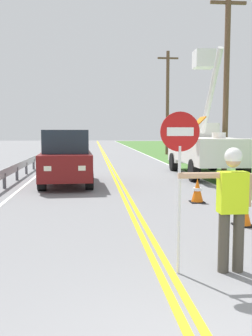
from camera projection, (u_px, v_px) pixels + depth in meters
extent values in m
cube|color=yellow|center=(108.00, 165.00, 22.81)|extent=(0.11, 110.00, 0.01)
cube|color=yellow|center=(111.00, 165.00, 22.82)|extent=(0.11, 110.00, 0.01)
cube|color=silver|center=(168.00, 165.00, 23.13)|extent=(0.12, 110.00, 0.01)
cube|color=silver|center=(49.00, 166.00, 22.49)|extent=(0.12, 110.00, 0.01)
cylinder|color=#474238|center=(238.00, 242.00, 5.51)|extent=(0.16, 0.16, 0.88)
cylinder|color=#474238|center=(224.00, 243.00, 5.49)|extent=(0.16, 0.16, 0.88)
cube|color=#C6EA19|center=(232.00, 192.00, 5.43)|extent=(0.40, 0.24, 0.60)
cylinder|color=tan|center=(199.00, 175.00, 5.37)|extent=(0.60, 0.09, 0.09)
cylinder|color=tan|center=(249.00, 190.00, 5.45)|extent=(0.09, 0.09, 0.48)
sphere|color=tan|center=(233.00, 160.00, 5.39)|extent=(0.22, 0.22, 0.22)
sphere|color=white|center=(233.00, 156.00, 5.38)|extent=(0.25, 0.25, 0.25)
cylinder|color=silver|center=(179.00, 211.00, 5.39)|extent=(0.04, 0.04, 1.85)
cylinder|color=#B71414|center=(180.00, 132.00, 5.28)|extent=(0.56, 0.03, 0.56)
cube|color=white|center=(180.00, 132.00, 5.26)|extent=(0.38, 0.01, 0.12)
cube|color=white|center=(212.00, 151.00, 16.40)|extent=(2.40, 4.65, 1.10)
cube|color=white|center=(193.00, 142.00, 19.80)|extent=(2.24, 2.15, 2.00)
cube|color=#1E2833|center=(188.00, 136.00, 20.79)|extent=(1.98, 0.10, 0.90)
cylinder|color=silver|center=(219.00, 135.00, 15.42)|extent=(0.56, 0.56, 0.24)
cylinder|color=silver|center=(211.00, 93.00, 16.48)|extent=(0.30, 2.69, 3.52)
cube|color=white|center=(204.00, 59.00, 17.55)|extent=(0.92, 0.92, 0.80)
cube|color=orange|center=(196.00, 124.00, 14.42)|extent=(0.61, 0.81, 0.59)
cylinder|color=black|center=(174.00, 162.00, 19.63)|extent=(0.34, 0.93, 0.92)
cylinder|color=black|center=(212.00, 162.00, 19.77)|extent=(0.34, 0.93, 0.92)
cylinder|color=black|center=(194.00, 170.00, 15.37)|extent=(0.34, 0.93, 0.92)
cylinder|color=black|center=(243.00, 170.00, 15.52)|extent=(0.34, 0.93, 0.92)
cube|color=maroon|center=(66.00, 164.00, 14.51)|extent=(2.04, 4.68, 0.92)
cube|color=#1E2833|center=(66.00, 141.00, 14.43)|extent=(1.74, 2.92, 0.84)
cube|color=#EAEACC|center=(82.00, 168.00, 12.33)|extent=(0.24, 0.07, 0.16)
cube|color=#EAEACC|center=(48.00, 169.00, 12.19)|extent=(0.24, 0.07, 0.16)
cylinder|color=black|center=(89.00, 180.00, 13.26)|extent=(0.31, 0.69, 0.68)
cylinder|color=black|center=(42.00, 181.00, 13.04)|extent=(0.31, 0.69, 0.68)
cylinder|color=black|center=(87.00, 171.00, 16.08)|extent=(0.31, 0.69, 0.68)
cylinder|color=black|center=(48.00, 172.00, 15.86)|extent=(0.31, 0.69, 0.68)
cylinder|color=brown|center=(226.00, 83.00, 18.79)|extent=(0.28, 0.28, 8.91)
cube|color=brown|center=(228.00, 3.00, 18.42)|extent=(1.80, 0.14, 0.14)
cylinder|color=brown|center=(167.00, 103.00, 32.83)|extent=(0.28, 0.28, 8.90)
cube|color=brown|center=(168.00, 58.00, 32.45)|extent=(1.80, 0.14, 0.14)
cone|color=orange|center=(243.00, 210.00, 8.18)|extent=(0.36, 0.36, 0.70)
cylinder|color=white|center=(243.00, 208.00, 8.18)|extent=(0.25, 0.25, 0.08)
cube|color=black|center=(243.00, 225.00, 8.22)|extent=(0.40, 0.40, 0.03)
cone|color=orange|center=(197.00, 190.00, 10.88)|extent=(0.36, 0.36, 0.70)
cylinder|color=white|center=(197.00, 189.00, 10.88)|extent=(0.25, 0.25, 0.08)
cube|color=black|center=(197.00, 202.00, 10.91)|extent=(0.40, 0.40, 0.03)
cube|color=#9EA0A3|center=(22.00, 165.00, 16.93)|extent=(0.06, 32.00, 0.32)
cube|color=#4C4C51|center=(4.00, 181.00, 13.56)|extent=(0.10, 0.10, 0.55)
cube|color=#4C4C51|center=(17.00, 174.00, 15.82)|extent=(0.10, 0.10, 0.55)
cube|color=#4C4C51|center=(26.00, 168.00, 18.09)|extent=(0.10, 0.10, 0.55)
cube|color=#4C4C51|center=(34.00, 164.00, 20.35)|extent=(0.10, 0.10, 0.55)
cube|color=#4C4C51|center=(39.00, 161.00, 22.62)|extent=(0.10, 0.10, 0.55)
cube|color=#4C4C51|center=(44.00, 158.00, 24.88)|extent=(0.10, 0.10, 0.55)
cube|color=#4C4C51|center=(48.00, 156.00, 27.15)|extent=(0.10, 0.10, 0.55)
cube|color=#4C4C51|center=(52.00, 154.00, 29.41)|extent=(0.10, 0.10, 0.55)
cube|color=#4C4C51|center=(54.00, 152.00, 31.68)|extent=(0.10, 0.10, 0.55)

